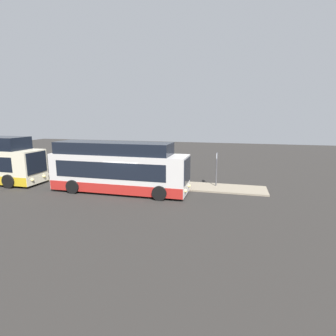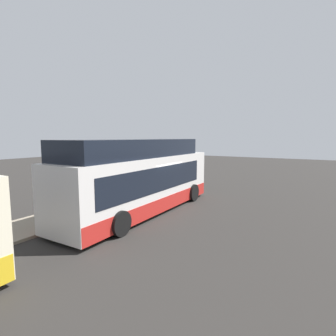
{
  "view_description": "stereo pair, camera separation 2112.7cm",
  "coord_description": "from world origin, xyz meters",
  "px_view_note": "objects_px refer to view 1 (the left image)",
  "views": [
    {
      "loc": [
        7.49,
        -17.16,
        5.49
      ],
      "look_at": [
        2.87,
        0.77,
        1.87
      ],
      "focal_mm": 28.0,
      "sensor_mm": 36.0,
      "label": 1
    },
    {
      "loc": [
        -11.28,
        -7.6,
        3.8
      ],
      "look_at": [
        2.87,
        0.77,
        1.87
      ],
      "focal_mm": 28.0,
      "sensor_mm": 36.0,
      "label": 2
    }
  ],
  "objects_px": {
    "suitcase": "(150,178)",
    "passenger_boarding": "(147,173)",
    "trash_bin": "(122,175)",
    "bus_lead": "(118,170)",
    "sign_post": "(217,166)",
    "passenger_with_bags": "(140,174)",
    "passenger_waiting": "(184,176)"
  },
  "relations": [
    {
      "from": "passenger_boarding",
      "to": "trash_bin",
      "type": "height_order",
      "value": "passenger_boarding"
    },
    {
      "from": "bus_lead",
      "to": "passenger_boarding",
      "type": "bearing_deg",
      "value": 64.33
    },
    {
      "from": "bus_lead",
      "to": "passenger_with_bags",
      "type": "bearing_deg",
      "value": 61.3
    },
    {
      "from": "sign_post",
      "to": "trash_bin",
      "type": "xyz_separation_m",
      "value": [
        -8.2,
        0.38,
        -1.3
      ]
    },
    {
      "from": "passenger_waiting",
      "to": "bus_lead",
      "type": "bearing_deg",
      "value": -140.36
    },
    {
      "from": "bus_lead",
      "to": "passenger_boarding",
      "type": "relative_size",
      "value": 6.52
    },
    {
      "from": "passenger_boarding",
      "to": "passenger_waiting",
      "type": "height_order",
      "value": "same"
    },
    {
      "from": "bus_lead",
      "to": "trash_bin",
      "type": "height_order",
      "value": "bus_lead"
    },
    {
      "from": "passenger_with_bags",
      "to": "suitcase",
      "type": "bearing_deg",
      "value": 137.99
    },
    {
      "from": "sign_post",
      "to": "passenger_boarding",
      "type": "bearing_deg",
      "value": -175.68
    },
    {
      "from": "passenger_boarding",
      "to": "trash_bin",
      "type": "distance_m",
      "value": 2.72
    },
    {
      "from": "trash_bin",
      "to": "passenger_with_bags",
      "type": "bearing_deg",
      "value": -35.2
    },
    {
      "from": "passenger_waiting",
      "to": "passenger_with_bags",
      "type": "relative_size",
      "value": 0.99
    },
    {
      "from": "passenger_waiting",
      "to": "sign_post",
      "type": "bearing_deg",
      "value": 36.29
    },
    {
      "from": "sign_post",
      "to": "trash_bin",
      "type": "relative_size",
      "value": 4.09
    },
    {
      "from": "suitcase",
      "to": "passenger_boarding",
      "type": "bearing_deg",
      "value": -103.94
    },
    {
      "from": "passenger_with_bags",
      "to": "passenger_boarding",
      "type": "bearing_deg",
      "value": 136.35
    },
    {
      "from": "passenger_with_bags",
      "to": "suitcase",
      "type": "height_order",
      "value": "passenger_with_bags"
    },
    {
      "from": "passenger_boarding",
      "to": "passenger_waiting",
      "type": "xyz_separation_m",
      "value": [
        3.22,
        -0.55,
        0.01
      ]
    },
    {
      "from": "sign_post",
      "to": "passenger_with_bags",
      "type": "bearing_deg",
      "value": -168.19
    },
    {
      "from": "bus_lead",
      "to": "passenger_boarding",
      "type": "height_order",
      "value": "bus_lead"
    },
    {
      "from": "passenger_with_bags",
      "to": "suitcase",
      "type": "xyz_separation_m",
      "value": [
        0.4,
        1.34,
        -0.55
      ]
    },
    {
      "from": "passenger_with_bags",
      "to": "bus_lead",
      "type": "bearing_deg",
      "value": -54.24
    },
    {
      "from": "bus_lead",
      "to": "sign_post",
      "type": "xyz_separation_m",
      "value": [
        6.93,
        3.09,
        0.09
      ]
    },
    {
      "from": "passenger_with_bags",
      "to": "suitcase",
      "type": "distance_m",
      "value": 1.5
    },
    {
      "from": "passenger_with_bags",
      "to": "sign_post",
      "type": "distance_m",
      "value": 6.09
    },
    {
      "from": "suitcase",
      "to": "trash_bin",
      "type": "xyz_separation_m",
      "value": [
        -2.68,
        0.27,
        0.01
      ]
    },
    {
      "from": "sign_post",
      "to": "trash_bin",
      "type": "height_order",
      "value": "sign_post"
    },
    {
      "from": "passenger_boarding",
      "to": "suitcase",
      "type": "distance_m",
      "value": 0.76
    },
    {
      "from": "passenger_boarding",
      "to": "passenger_waiting",
      "type": "bearing_deg",
      "value": 40.55
    },
    {
      "from": "passenger_with_bags",
      "to": "trash_bin",
      "type": "distance_m",
      "value": 2.85
    },
    {
      "from": "bus_lead",
      "to": "trash_bin",
      "type": "distance_m",
      "value": 3.89
    }
  ]
}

